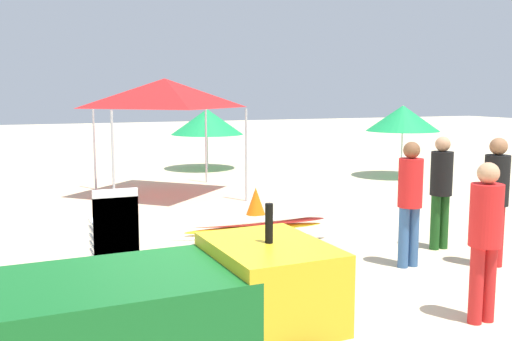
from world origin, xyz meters
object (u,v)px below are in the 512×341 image
(lifeguard_near_left, at_px, (410,196))
(utility_cart, at_px, (165,313))
(lifeguard_near_right, at_px, (496,193))
(surfboard_pile, at_px, (252,231))
(popup_canopy, at_px, (165,93))
(traffic_cone_near, at_px, (256,201))
(stacked_plastic_chairs, at_px, (115,236))
(beach_umbrella_left, at_px, (403,118))
(beach_umbrella_far, at_px, (207,122))
(lifeguard_near_center, at_px, (441,185))
(lifeguard_far_right, at_px, (485,232))

(lifeguard_near_left, bearing_deg, utility_cart, -148.91)
(lifeguard_near_left, relative_size, lifeguard_near_right, 0.97)
(surfboard_pile, height_order, lifeguard_near_right, lifeguard_near_right)
(popup_canopy, height_order, traffic_cone_near, popup_canopy)
(stacked_plastic_chairs, relative_size, popup_canopy, 0.45)
(lifeguard_near_left, xyz_separation_m, traffic_cone_near, (-0.59, 3.87, -0.70))
(beach_umbrella_left, relative_size, beach_umbrella_far, 0.91)
(lifeguard_near_center, height_order, traffic_cone_near, lifeguard_near_center)
(lifeguard_near_right, bearing_deg, stacked_plastic_chairs, 172.54)
(lifeguard_near_left, distance_m, traffic_cone_near, 3.98)
(utility_cart, distance_m, beach_umbrella_left, 12.87)
(stacked_plastic_chairs, height_order, surfboard_pile, stacked_plastic_chairs)
(lifeguard_near_right, bearing_deg, lifeguard_near_center, 92.62)
(lifeguard_far_right, bearing_deg, beach_umbrella_left, 57.74)
(lifeguard_far_right, bearing_deg, surfboard_pile, 106.49)
(surfboard_pile, relative_size, traffic_cone_near, 5.27)
(utility_cart, relative_size, beach_umbrella_left, 1.30)
(surfboard_pile, height_order, beach_umbrella_far, beach_umbrella_far)
(stacked_plastic_chairs, bearing_deg, popup_canopy, 71.36)
(lifeguard_near_left, distance_m, beach_umbrella_far, 10.59)
(lifeguard_near_right, height_order, beach_umbrella_far, beach_umbrella_far)
(lifeguard_far_right, distance_m, beach_umbrella_far, 12.46)
(lifeguard_far_right, bearing_deg, traffic_cone_near, 90.93)
(lifeguard_near_right, relative_size, popup_canopy, 0.61)
(stacked_plastic_chairs, xyz_separation_m, beach_umbrella_far, (4.42, 10.38, 0.69))
(utility_cart, relative_size, lifeguard_far_right, 1.58)
(utility_cart, xyz_separation_m, stacked_plastic_chairs, (0.06, 2.52, -0.04))
(surfboard_pile, xyz_separation_m, lifeguard_near_right, (2.58, -2.16, 0.75))
(lifeguard_near_left, xyz_separation_m, popup_canopy, (-1.63, 6.64, 1.33))
(beach_umbrella_left, bearing_deg, lifeguard_near_right, -118.51)
(stacked_plastic_chairs, bearing_deg, traffic_cone_near, 48.87)
(popup_canopy, bearing_deg, lifeguard_near_center, -66.76)
(beach_umbrella_far, bearing_deg, popup_canopy, -119.78)
(surfboard_pile, distance_m, lifeguard_far_right, 3.77)
(utility_cart, height_order, stacked_plastic_chairs, utility_cart)
(lifeguard_far_right, bearing_deg, lifeguard_near_left, 74.89)
(utility_cart, relative_size, lifeguard_near_left, 1.54)
(stacked_plastic_chairs, bearing_deg, beach_umbrella_far, 66.92)
(utility_cart, distance_m, stacked_plastic_chairs, 2.52)
(stacked_plastic_chairs, bearing_deg, surfboard_pile, 34.06)
(surfboard_pile, relative_size, lifeguard_near_left, 1.64)
(lifeguard_near_left, height_order, traffic_cone_near, lifeguard_near_left)
(utility_cart, distance_m, lifeguard_near_center, 5.65)
(traffic_cone_near, bearing_deg, lifeguard_far_right, -89.07)
(lifeguard_near_right, height_order, popup_canopy, popup_canopy)
(utility_cart, xyz_separation_m, beach_umbrella_left, (8.90, 9.25, 0.83))
(surfboard_pile, relative_size, lifeguard_near_center, 1.64)
(stacked_plastic_chairs, distance_m, surfboard_pile, 2.77)
(utility_cart, height_order, beach_umbrella_left, beach_umbrella_left)
(lifeguard_near_left, xyz_separation_m, lifeguard_near_right, (1.03, -0.45, 0.03))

